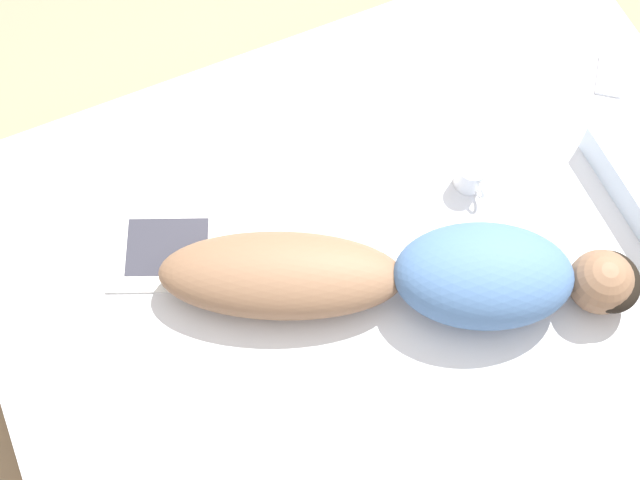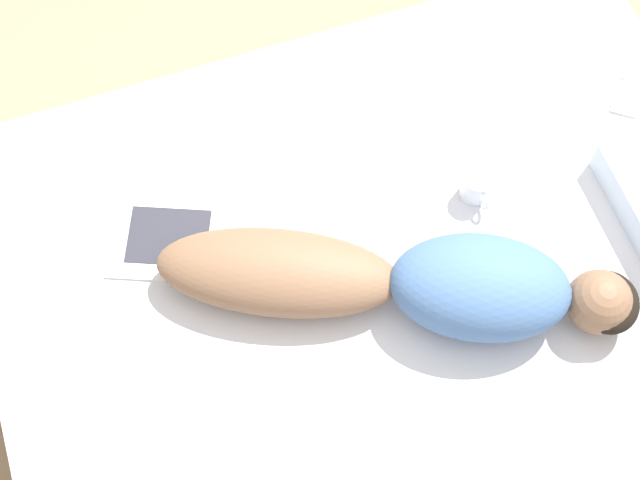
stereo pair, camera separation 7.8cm
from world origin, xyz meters
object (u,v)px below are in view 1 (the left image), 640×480
Objects in this scene: cell_phone at (610,76)px; open_magazine at (170,206)px; person at (414,276)px; coffee_mug at (471,175)px.

open_magazine is at bearing -148.64° from cell_phone.
coffee_mug is at bearing 152.54° from person.
coffee_mug is 0.76× the size of cell_phone.
person is 0.74m from open_magazine.
cell_phone is at bearing 107.81° from open_magazine.
person is 0.38m from coffee_mug.
person is 0.96m from cell_phone.
open_magazine is 1.41m from cell_phone.
open_magazine is 0.87m from coffee_mug.
cell_phone is (-0.39, 0.88, -0.10)m from person.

